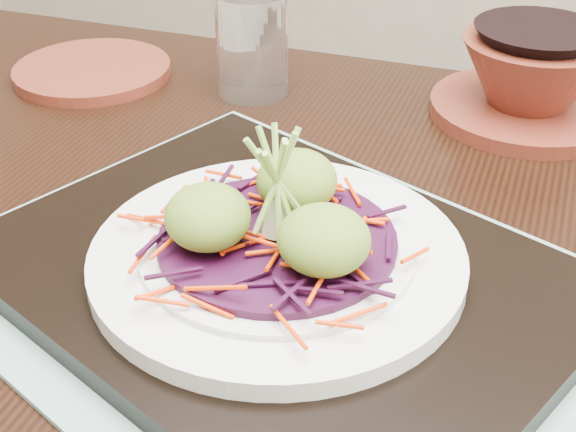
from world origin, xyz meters
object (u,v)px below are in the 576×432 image
(terracotta_side_plate, at_px, (92,71))
(water_glass, at_px, (252,44))
(white_plate, at_px, (277,256))
(terracotta_bowl_set, at_px, (531,82))
(dining_table, at_px, (321,371))
(serving_tray, at_px, (278,276))

(terracotta_side_plate, xyz_separation_m, water_glass, (0.17, 0.02, 0.04))
(white_plate, bearing_deg, terracotta_bowl_set, 68.72)
(dining_table, distance_m, white_plate, 0.13)
(water_glass, bearing_deg, dining_table, -59.21)
(serving_tray, distance_m, terracotta_side_plate, 0.40)
(dining_table, xyz_separation_m, water_glass, (-0.15, 0.26, 0.14))
(white_plate, relative_size, water_glass, 2.42)
(serving_tray, bearing_deg, white_plate, 49.52)
(white_plate, xyz_separation_m, water_glass, (-0.13, 0.29, 0.02))
(water_glass, height_order, terracotta_bowl_set, water_glass)
(water_glass, bearing_deg, serving_tray, -65.50)
(white_plate, relative_size, terracotta_side_plate, 1.50)
(terracotta_side_plate, relative_size, terracotta_bowl_set, 0.84)
(terracotta_bowl_set, bearing_deg, serving_tray, -111.28)
(serving_tray, bearing_deg, terracotta_bowl_set, 91.68)
(water_glass, bearing_deg, terracotta_side_plate, -173.92)
(dining_table, bearing_deg, terracotta_bowl_set, 70.66)
(dining_table, relative_size, water_glass, 11.58)
(serving_tray, bearing_deg, dining_table, 78.91)
(water_glass, bearing_deg, white_plate, -65.50)
(serving_tray, xyz_separation_m, terracotta_bowl_set, (0.13, 0.32, 0.02))
(white_plate, height_order, water_glass, water_glass)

